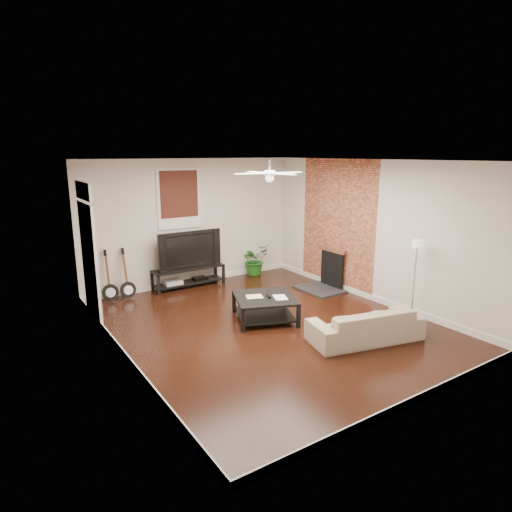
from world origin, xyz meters
The scene contains 14 objects.
room centered at (0.00, 0.00, 1.40)m, with size 5.01×6.01×2.81m.
brick_accent centered at (2.49, 1.00, 1.40)m, with size 0.02×2.20×2.80m, color brown.
fireplace centered at (2.20, 1.00, 0.46)m, with size 0.80×1.10×0.92m, color black.
window_back centered at (-0.30, 2.97, 1.95)m, with size 1.00×0.06×1.30m, color #3E1910.
door_left centered at (-2.46, 1.90, 1.25)m, with size 0.08×1.00×2.50m, color white.
tv_stand centered at (-0.23, 2.78, 0.23)m, with size 1.61×0.43×0.45m, color black.
tv centered at (-0.23, 2.80, 0.87)m, with size 1.44×0.19×0.83m, color black.
coffee_table centered at (0.08, 0.23, 0.21)m, with size 1.02×1.02×0.43m, color black.
sofa centered at (0.92, -1.37, 0.27)m, with size 1.82×0.71×0.53m, color #C8AF96.
floor_lamp centered at (2.20, -1.27, 0.74)m, with size 0.24×0.24×1.48m, color silver, non-canonical shape.
potted_plant centered at (1.55, 2.82, 0.38)m, with size 0.68×0.59×0.76m, color #1E5F1B.
guitar_left centered at (-1.96, 2.75, 0.53)m, with size 0.33×0.23×1.05m, color black, non-canonical shape.
guitar_right centered at (-1.61, 2.72, 0.53)m, with size 0.33×0.23×1.05m, color black, non-canonical shape.
ceiling_fan centered at (0.00, 0.00, 2.60)m, with size 1.24×1.24×0.32m, color white, non-canonical shape.
Camera 1 is at (-4.10, -5.84, 2.92)m, focal length 30.66 mm.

